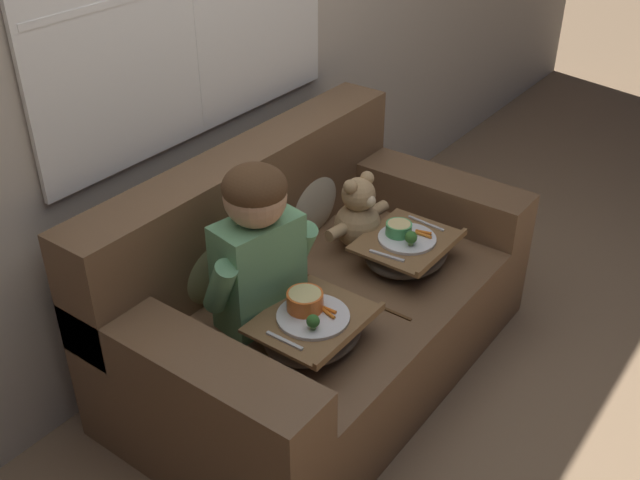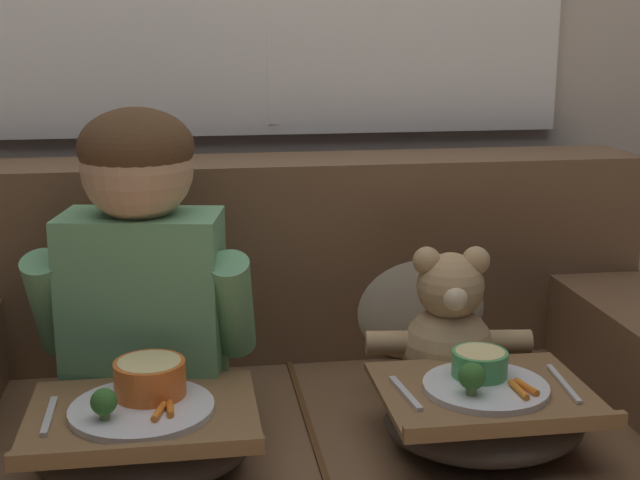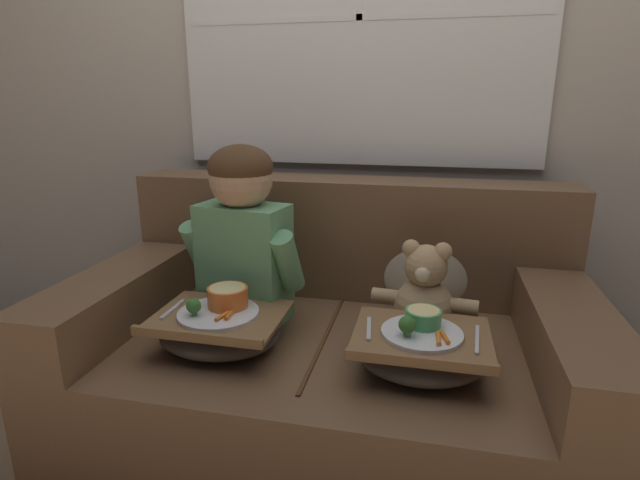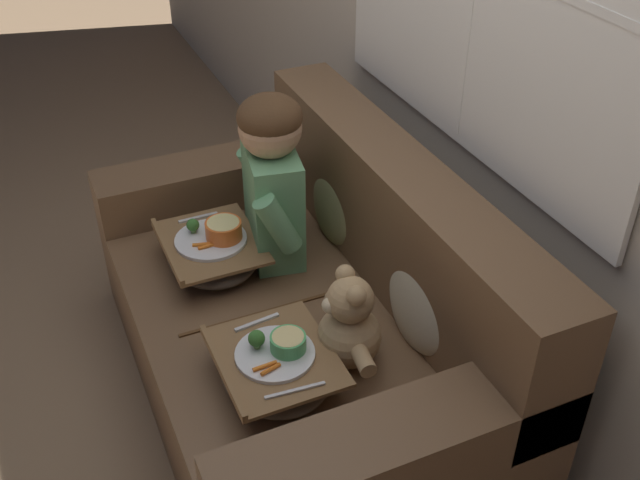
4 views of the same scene
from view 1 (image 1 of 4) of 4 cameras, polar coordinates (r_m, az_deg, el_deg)
ground_plane at (r=3.13m, az=0.34°, el=-9.49°), size 14.00×14.00×0.00m
wall_back_with_window at (r=2.85m, az=-10.11°, el=16.04°), size 8.00×0.08×2.60m
couch at (r=2.96m, az=-0.72°, el=-4.49°), size 1.67×0.99×0.86m
throw_pillow_behind_child at (r=2.75m, az=-8.62°, el=-1.20°), size 0.36×0.17×0.37m
throw_pillow_behind_teddy at (r=3.14m, az=-0.88°, el=3.73°), size 0.37×0.18×0.38m
child_figure at (r=2.52m, az=-4.79°, el=0.03°), size 0.45×0.24×0.61m
teddy_bear at (r=3.03m, az=2.96°, el=1.79°), size 0.34×0.24×0.32m
lap_tray_child at (r=2.55m, az=-0.55°, el=-6.68°), size 0.39×0.32×0.18m
lap_tray_teddy at (r=2.97m, az=6.58°, el=-0.74°), size 0.38×0.33×0.18m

